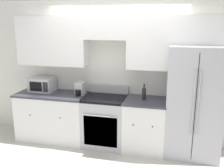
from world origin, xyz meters
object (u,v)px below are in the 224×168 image
(refrigerator, at_px, (193,101))
(bottle, at_px, (144,93))
(oven_range, at_px, (105,121))
(microwave, at_px, (42,84))

(refrigerator, bearing_deg, bottle, -177.28)
(refrigerator, relative_size, bottle, 6.76)
(oven_range, bearing_deg, refrigerator, 2.71)
(oven_range, relative_size, refrigerator, 0.58)
(refrigerator, distance_m, bottle, 0.83)
(oven_range, height_order, microwave, microwave)
(microwave, xyz_separation_m, bottle, (1.97, -0.08, -0.02))
(oven_range, distance_m, refrigerator, 1.58)
(oven_range, relative_size, bottle, 3.90)
(refrigerator, height_order, bottle, refrigerator)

